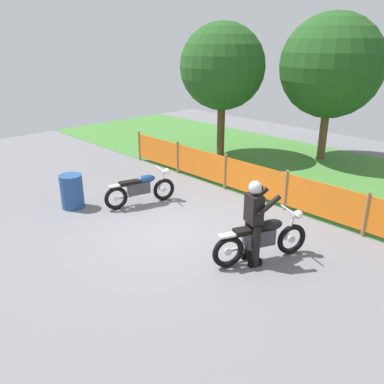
{
  "coord_description": "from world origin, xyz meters",
  "views": [
    {
      "loc": [
        6.21,
        -5.37,
        4.11
      ],
      "look_at": [
        0.19,
        0.36,
        0.9
      ],
      "focal_mm": 37.23,
      "sensor_mm": 36.0,
      "label": 1
    }
  ],
  "objects_px": {
    "rider_trailing": "(254,219)",
    "oil_drum": "(72,191)",
    "motorcycle_lead": "(141,189)",
    "motorcycle_trailing": "(262,238)"
  },
  "relations": [
    {
      "from": "rider_trailing",
      "to": "oil_drum",
      "type": "xyz_separation_m",
      "value": [
        -4.92,
        -1.21,
        -0.48
      ]
    },
    {
      "from": "rider_trailing",
      "to": "oil_drum",
      "type": "height_order",
      "value": "rider_trailing"
    },
    {
      "from": "rider_trailing",
      "to": "motorcycle_lead",
      "type": "bearing_deg",
      "value": 109.76
    },
    {
      "from": "motorcycle_lead",
      "to": "rider_trailing",
      "type": "bearing_deg",
      "value": -77.3
    },
    {
      "from": "motorcycle_trailing",
      "to": "oil_drum",
      "type": "xyz_separation_m",
      "value": [
        -5.0,
        -1.4,
        -0.04
      ]
    },
    {
      "from": "motorcycle_trailing",
      "to": "oil_drum",
      "type": "distance_m",
      "value": 5.19
    },
    {
      "from": "motorcycle_trailing",
      "to": "rider_trailing",
      "type": "distance_m",
      "value": 0.49
    },
    {
      "from": "motorcycle_lead",
      "to": "rider_trailing",
      "type": "relative_size",
      "value": 1.13
    },
    {
      "from": "motorcycle_lead",
      "to": "oil_drum",
      "type": "height_order",
      "value": "motorcycle_lead"
    },
    {
      "from": "motorcycle_lead",
      "to": "motorcycle_trailing",
      "type": "distance_m",
      "value": 3.91
    }
  ]
}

